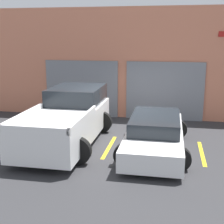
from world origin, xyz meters
The scene contains 7 objects.
ground_plane centered at (0.00, 0.00, 0.00)m, with size 28.00×28.00×0.00m, color #2D2D30.
shophouse_building centered at (-0.01, 3.29, 2.41)m, with size 15.37×0.68×4.88m.
pickup_truck centered at (-1.51, -0.75, 0.85)m, with size 2.60×5.09×1.80m.
sedan_white centered at (1.51, -0.99, 0.55)m, with size 2.19×4.65×1.15m.
parking_stripe_far_left centered at (-3.03, -1.02, 0.00)m, with size 0.12×2.20×0.01m, color gold.
parking_stripe_left centered at (0.00, -1.02, 0.00)m, with size 0.12×2.20×0.01m, color gold.
parking_stripe_centre centered at (3.03, -1.02, 0.00)m, with size 0.12×2.20×0.01m, color gold.
Camera 1 is at (1.95, -10.76, 3.66)m, focal length 50.00 mm.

